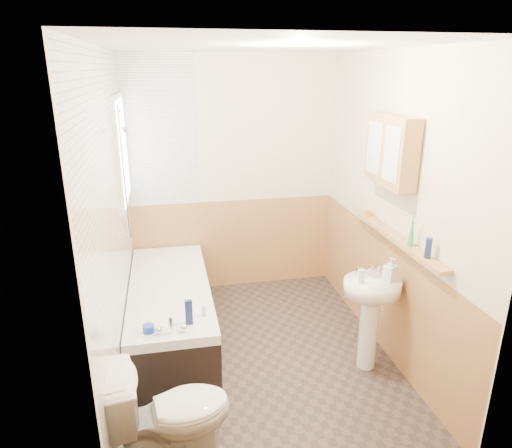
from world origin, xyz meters
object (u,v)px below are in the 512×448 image
at_px(toilet, 171,415).
at_px(medicine_cabinet, 391,151).
at_px(bathtub, 171,309).
at_px(sink, 371,305).
at_px(pine_shelf, 396,238).

distance_m(toilet, medicine_cabinet, 2.43).
height_order(bathtub, toilet, toilet).
xyz_separation_m(sink, pine_shelf, (0.20, 0.08, 0.53)).
height_order(pine_shelf, medicine_cabinet, medicine_cabinet).
distance_m(sink, medicine_cabinet, 1.22).
relative_size(sink, pine_shelf, 0.66).
height_order(sink, medicine_cabinet, medicine_cabinet).
bearing_deg(pine_shelf, bathtub, 158.49).
distance_m(bathtub, medicine_cabinet, 2.35).
xyz_separation_m(bathtub, pine_shelf, (1.77, -0.70, 0.82)).
distance_m(bathtub, sink, 1.77).
xyz_separation_m(bathtub, medicine_cabinet, (1.74, -0.54, 1.48)).
distance_m(pine_shelf, medicine_cabinet, 0.67).
bearing_deg(toilet, bathtub, -9.79).
distance_m(bathtub, toilet, 1.46).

